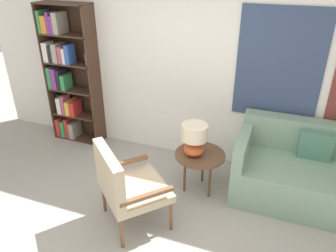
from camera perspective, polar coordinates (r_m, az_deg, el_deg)
The scene contains 6 objects.
wall_back at distance 4.25m, azimuth 5.93°, elevation 10.78°, with size 6.40×0.08×2.70m.
bookshelf at distance 5.05m, azimuth -17.17°, elevation 8.29°, with size 0.77×0.30×2.03m.
armchair at distance 3.37m, azimuth -7.72°, elevation -9.76°, with size 0.90×0.90×0.93m.
couch at distance 4.15m, azimuth 23.53°, elevation -7.73°, with size 1.69×0.91×0.87m.
side_table at distance 3.87m, azimuth 5.57°, elevation -5.43°, with size 0.59×0.59×0.52m.
table_lamp at distance 3.71m, azimuth 4.61°, elevation -2.10°, with size 0.30×0.30×0.39m.
Camera 1 is at (1.09, -1.92, 2.56)m, focal length 35.00 mm.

